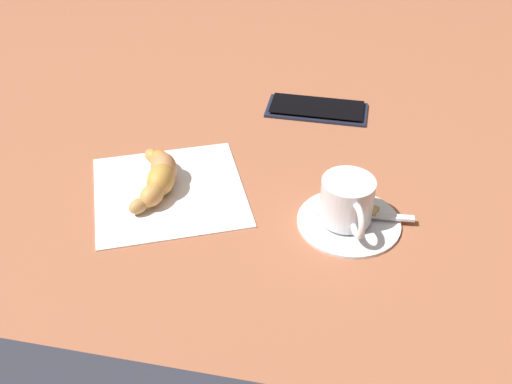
{
  "coord_description": "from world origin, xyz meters",
  "views": [
    {
      "loc": [
        0.02,
        -0.58,
        0.48
      ],
      "look_at": [
        0.02,
        -0.0,
        0.02
      ],
      "focal_mm": 42.46,
      "sensor_mm": 36.0,
      "label": 1
    }
  ],
  "objects_px": {
    "teaspoon": "(347,213)",
    "sugar_packet": "(354,205)",
    "napkin": "(169,191)",
    "saucer": "(349,221)",
    "croissant": "(159,175)",
    "espresso_cup": "(347,200)",
    "cell_phone": "(317,109)"
  },
  "relations": [
    {
      "from": "sugar_packet",
      "to": "teaspoon",
      "type": "bearing_deg",
      "value": 81.96
    },
    {
      "from": "espresso_cup",
      "to": "sugar_packet",
      "type": "distance_m",
      "value": 0.04
    },
    {
      "from": "napkin",
      "to": "cell_phone",
      "type": "bearing_deg",
      "value": 45.17
    },
    {
      "from": "cell_phone",
      "to": "espresso_cup",
      "type": "bearing_deg",
      "value": -86.64
    },
    {
      "from": "croissant",
      "to": "sugar_packet",
      "type": "bearing_deg",
      "value": -10.75
    },
    {
      "from": "espresso_cup",
      "to": "teaspoon",
      "type": "bearing_deg",
      "value": 72.47
    },
    {
      "from": "saucer",
      "to": "sugar_packet",
      "type": "height_order",
      "value": "sugar_packet"
    },
    {
      "from": "sugar_packet",
      "to": "cell_phone",
      "type": "xyz_separation_m",
      "value": [
        -0.03,
        0.24,
        -0.01
      ]
    },
    {
      "from": "sugar_packet",
      "to": "cell_phone",
      "type": "height_order",
      "value": "sugar_packet"
    },
    {
      "from": "napkin",
      "to": "saucer",
      "type": "bearing_deg",
      "value": -14.96
    },
    {
      "from": "teaspoon",
      "to": "sugar_packet",
      "type": "distance_m",
      "value": 0.02
    },
    {
      "from": "sugar_packet",
      "to": "napkin",
      "type": "relative_size",
      "value": 0.31
    },
    {
      "from": "croissant",
      "to": "teaspoon",
      "type": "bearing_deg",
      "value": -14.51
    },
    {
      "from": "teaspoon",
      "to": "napkin",
      "type": "distance_m",
      "value": 0.23
    },
    {
      "from": "espresso_cup",
      "to": "croissant",
      "type": "distance_m",
      "value": 0.24
    },
    {
      "from": "sugar_packet",
      "to": "espresso_cup",
      "type": "bearing_deg",
      "value": 87.72
    },
    {
      "from": "espresso_cup",
      "to": "teaspoon",
      "type": "distance_m",
      "value": 0.03
    },
    {
      "from": "teaspoon",
      "to": "sugar_packet",
      "type": "height_order",
      "value": "teaspoon"
    },
    {
      "from": "cell_phone",
      "to": "saucer",
      "type": "bearing_deg",
      "value": -85.66
    },
    {
      "from": "saucer",
      "to": "sugar_packet",
      "type": "bearing_deg",
      "value": 68.84
    },
    {
      "from": "saucer",
      "to": "croissant",
      "type": "xyz_separation_m",
      "value": [
        -0.24,
        0.07,
        0.02
      ]
    },
    {
      "from": "sugar_packet",
      "to": "croissant",
      "type": "xyz_separation_m",
      "value": [
        -0.24,
        0.05,
        0.01
      ]
    },
    {
      "from": "croissant",
      "to": "cell_phone",
      "type": "relative_size",
      "value": 0.83
    },
    {
      "from": "teaspoon",
      "to": "croissant",
      "type": "relative_size",
      "value": 0.88
    },
    {
      "from": "napkin",
      "to": "teaspoon",
      "type": "bearing_deg",
      "value": -13.38
    },
    {
      "from": "sugar_packet",
      "to": "croissant",
      "type": "bearing_deg",
      "value": 17.75
    },
    {
      "from": "sugar_packet",
      "to": "napkin",
      "type": "height_order",
      "value": "sugar_packet"
    },
    {
      "from": "teaspoon",
      "to": "sugar_packet",
      "type": "bearing_deg",
      "value": 53.46
    },
    {
      "from": "sugar_packet",
      "to": "croissant",
      "type": "relative_size",
      "value": 0.43
    },
    {
      "from": "napkin",
      "to": "cell_phone",
      "type": "distance_m",
      "value": 0.29
    },
    {
      "from": "teaspoon",
      "to": "cell_phone",
      "type": "distance_m",
      "value": 0.26
    },
    {
      "from": "teaspoon",
      "to": "espresso_cup",
      "type": "bearing_deg",
      "value": -107.53
    }
  ]
}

